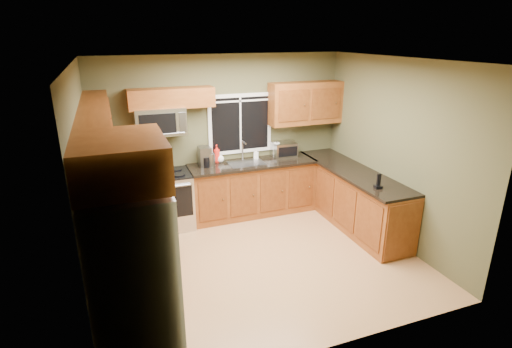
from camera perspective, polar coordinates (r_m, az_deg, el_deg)
floor at (r=5.74m, az=0.77°, el=-12.05°), size 4.20×4.20×0.00m
ceiling at (r=4.91m, az=0.92°, el=15.93°), size 4.20×4.20×0.00m
back_wall at (r=6.81m, az=-4.69°, el=5.35°), size 4.20×0.00×4.20m
front_wall at (r=3.68m, az=11.17°, el=-7.60°), size 4.20×0.00×4.20m
left_wall at (r=4.86m, az=-22.91°, el=-2.01°), size 0.00×3.60×3.60m
right_wall at (r=6.22m, az=19.21°, el=2.94°), size 0.00×3.60×3.60m
window at (r=6.83m, az=-2.26°, el=7.19°), size 1.12×0.03×1.02m
base_cabinets_left at (r=5.64m, az=-18.56°, el=-8.52°), size 0.60×2.65×0.90m
countertop_left at (r=5.45m, az=-18.82°, el=-4.11°), size 0.65×2.65×0.04m
base_cabinets_back at (r=6.93m, az=-0.50°, el=-2.14°), size 2.17×0.60×0.90m
countertop_back at (r=6.75m, az=-0.44°, el=1.49°), size 2.17×0.65×0.04m
base_cabinets_peninsula at (r=6.74m, az=13.51°, el=-3.37°), size 0.60×2.52×0.90m
countertop_peninsula at (r=6.57m, az=13.61°, el=0.40°), size 0.65×2.50×0.04m
upper_cabinets_left at (r=5.17m, az=-21.71°, el=5.30°), size 0.33×2.65×0.72m
upper_cabinets_back_left at (r=6.34m, az=-11.98°, el=10.58°), size 1.30×0.33×0.30m
upper_cabinets_back_right at (r=7.08m, az=7.09°, el=10.02°), size 1.30×0.33×0.72m
upper_cabinet_over_fridge at (r=3.40m, az=-18.85°, el=1.81°), size 0.72×0.90×0.38m
refrigerator at (r=3.88m, az=-16.98°, el=-14.30°), size 0.74×0.90×1.80m
range at (r=6.58m, az=-12.51°, el=-3.68°), size 0.76×0.69×0.94m
microwave at (r=6.34m, az=-13.52°, el=7.34°), size 0.76×0.41×0.42m
sink at (r=6.72m, az=-1.42°, el=1.69°), size 0.60×0.42×0.36m
toaster_oven at (r=7.07m, az=4.08°, el=3.51°), size 0.41×0.32×0.25m
coffee_maker at (r=6.58m, az=-7.31°, el=2.40°), size 0.19×0.26×0.32m
kettle at (r=6.57m, az=-6.50°, el=2.15°), size 0.19×0.19×0.26m
paper_towel_roll at (r=7.02m, az=2.94°, el=3.46°), size 0.14×0.14×0.29m
soap_bottle_a at (r=6.75m, az=-5.62°, el=2.91°), size 0.15×0.15×0.30m
soap_bottle_b at (r=6.92m, az=0.02°, el=2.88°), size 0.11×0.11×0.18m
soap_bottle_c at (r=6.77m, az=-5.17°, el=2.39°), size 0.16×0.16×0.17m
cordless_phone at (r=5.86m, az=17.08°, el=-1.35°), size 0.12×0.12×0.22m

